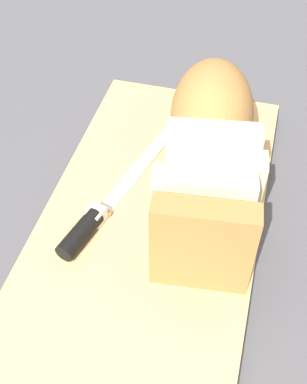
{
  "coord_description": "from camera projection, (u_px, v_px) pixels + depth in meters",
  "views": [
    {
      "loc": [
        0.35,
        0.09,
        0.46
      ],
      "look_at": [
        0.0,
        0.0,
        0.05
      ],
      "focal_mm": 46.74,
      "sensor_mm": 36.0,
      "label": 1
    }
  ],
  "objects": [
    {
      "name": "ground_plane",
      "position": [
        154.0,
        223.0,
        0.58
      ],
      "size": [
        3.0,
        3.0,
        0.0
      ],
      "primitive_type": "plane",
      "color": "#4C4C51"
    },
    {
      "name": "cutting_board",
      "position": [
        154.0,
        216.0,
        0.57
      ],
      "size": [
        0.46,
        0.24,
        0.02
      ],
      "primitive_type": "cube",
      "rotation": [
        0.0,
        0.0,
        0.0
      ],
      "color": "tan",
      "rests_on": "ground_plane"
    },
    {
      "name": "bread_loaf",
      "position": [
        210.0,
        144.0,
        0.56
      ],
      "size": [
        0.3,
        0.13,
        0.11
      ],
      "rotation": [
        0.0,
        0.0,
        0.14
      ],
      "color": "#A8753D",
      "rests_on": "cutting_board"
    },
    {
      "name": "bread_knife",
      "position": [
        98.0,
        214.0,
        0.55
      ],
      "size": [
        0.26,
        0.08,
        0.02
      ],
      "rotation": [
        0.0,
        0.0,
        2.89
      ],
      "color": "silver",
      "rests_on": "cutting_board"
    },
    {
      "name": "crumb_near_knife",
      "position": [
        109.0,
        213.0,
        0.56
      ],
      "size": [
        0.01,
        0.01,
        0.01
      ],
      "primitive_type": "sphere",
      "color": "#996633",
      "rests_on": "cutting_board"
    },
    {
      "name": "crumb_near_loaf",
      "position": [
        190.0,
        196.0,
        0.58
      ],
      "size": [
        0.01,
        0.01,
        0.01
      ],
      "primitive_type": "sphere",
      "color": "#996633",
      "rests_on": "cutting_board"
    }
  ]
}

